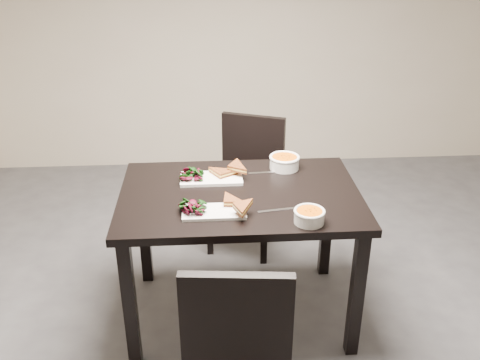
# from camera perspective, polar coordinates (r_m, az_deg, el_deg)

# --- Properties ---
(table) EXTENTS (1.20, 0.80, 0.75)m
(table) POSITION_cam_1_polar(r_m,az_deg,el_deg) (2.69, 0.00, -3.23)
(table) COLOR black
(table) RESTS_ON ground
(chair_near) EXTENTS (0.46, 0.46, 0.85)m
(chair_near) POSITION_cam_1_polar(r_m,az_deg,el_deg) (2.21, -0.28, -16.09)
(chair_near) COLOR black
(chair_near) RESTS_ON ground
(chair_far) EXTENTS (0.54, 0.54, 0.85)m
(chair_far) POSITION_cam_1_polar(r_m,az_deg,el_deg) (3.46, 0.89, 0.64)
(chair_far) COLOR black
(chair_far) RESTS_ON ground
(plate_near) EXTENTS (0.29, 0.15, 0.01)m
(plate_near) POSITION_cam_1_polar(r_m,az_deg,el_deg) (2.46, -2.80, -3.44)
(plate_near) COLOR white
(plate_near) RESTS_ON table
(sandwich_near) EXTENTS (0.16, 0.13, 0.05)m
(sandwich_near) POSITION_cam_1_polar(r_m,az_deg,el_deg) (2.46, -1.31, -2.59)
(sandwich_near) COLOR brown
(sandwich_near) RESTS_ON plate_near
(salad_near) EXTENTS (0.09, 0.08, 0.04)m
(salad_near) POSITION_cam_1_polar(r_m,az_deg,el_deg) (2.45, -5.16, -2.94)
(salad_near) COLOR black
(salad_near) RESTS_ON plate_near
(soup_bowl_near) EXTENTS (0.14, 0.14, 0.06)m
(soup_bowl_near) POSITION_cam_1_polar(r_m,az_deg,el_deg) (2.39, 7.46, -3.79)
(soup_bowl_near) COLOR white
(soup_bowl_near) RESTS_ON table
(cutlery_near) EXTENTS (0.18, 0.04, 0.00)m
(cutlery_near) POSITION_cam_1_polar(r_m,az_deg,el_deg) (2.49, 3.93, -3.25)
(cutlery_near) COLOR silver
(cutlery_near) RESTS_ON table
(plate_far) EXTENTS (0.32, 0.16, 0.02)m
(plate_far) POSITION_cam_1_polar(r_m,az_deg,el_deg) (2.77, -3.09, 0.16)
(plate_far) COLOR white
(plate_far) RESTS_ON table
(sandwich_far) EXTENTS (0.20, 0.19, 0.05)m
(sandwich_far) POSITION_cam_1_polar(r_m,az_deg,el_deg) (2.75, -1.75, 0.70)
(sandwich_far) COLOR brown
(sandwich_far) RESTS_ON plate_far
(salad_far) EXTENTS (0.10, 0.09, 0.04)m
(salad_far) POSITION_cam_1_polar(r_m,az_deg,el_deg) (2.76, -5.18, 0.66)
(salad_far) COLOR black
(salad_far) RESTS_ON plate_far
(soup_bowl_far) EXTENTS (0.17, 0.17, 0.07)m
(soup_bowl_far) POSITION_cam_1_polar(r_m,az_deg,el_deg) (2.90, 4.80, 2.01)
(soup_bowl_far) COLOR white
(soup_bowl_far) RESTS_ON table
(cutlery_far) EXTENTS (0.18, 0.03, 0.00)m
(cutlery_far) POSITION_cam_1_polar(r_m,az_deg,el_deg) (2.85, 2.73, 0.81)
(cutlery_far) COLOR silver
(cutlery_far) RESTS_ON table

